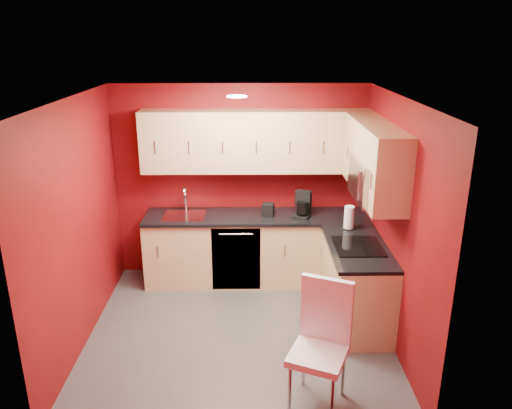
{
  "coord_description": "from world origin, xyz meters",
  "views": [
    {
      "loc": [
        0.13,
        -4.68,
        3.08
      ],
      "look_at": [
        0.19,
        0.55,
        1.27
      ],
      "focal_mm": 35.0,
      "sensor_mm": 36.0,
      "label": 1
    }
  ],
  "objects_px": {
    "sink": "(184,213)",
    "dining_chair": "(319,348)",
    "napkin_holder": "(268,210)",
    "microwave": "(374,179)",
    "coffee_maker": "(302,205)",
    "paper_towel": "(349,218)"
  },
  "relations": [
    {
      "from": "dining_chair",
      "to": "microwave",
      "type": "bearing_deg",
      "value": 85.68
    },
    {
      "from": "sink",
      "to": "coffee_maker",
      "type": "bearing_deg",
      "value": -2.97
    },
    {
      "from": "microwave",
      "to": "paper_towel",
      "type": "height_order",
      "value": "microwave"
    },
    {
      "from": "microwave",
      "to": "coffee_maker",
      "type": "xyz_separation_m",
      "value": [
        -0.63,
        0.93,
        -0.59
      ]
    },
    {
      "from": "sink",
      "to": "microwave",
      "type": "bearing_deg",
      "value": -25.6
    },
    {
      "from": "coffee_maker",
      "to": "paper_towel",
      "type": "bearing_deg",
      "value": -16.95
    },
    {
      "from": "dining_chair",
      "to": "napkin_holder",
      "type": "bearing_deg",
      "value": 122.33
    },
    {
      "from": "microwave",
      "to": "coffee_maker",
      "type": "relative_size",
      "value": 2.39
    },
    {
      "from": "sink",
      "to": "dining_chair",
      "type": "height_order",
      "value": "sink"
    },
    {
      "from": "coffee_maker",
      "to": "paper_towel",
      "type": "xyz_separation_m",
      "value": [
        0.51,
        -0.4,
        -0.02
      ]
    },
    {
      "from": "sink",
      "to": "coffee_maker",
      "type": "height_order",
      "value": "sink"
    },
    {
      "from": "microwave",
      "to": "dining_chair",
      "type": "xyz_separation_m",
      "value": [
        -0.69,
        -1.31,
        -1.1
      ]
    },
    {
      "from": "napkin_holder",
      "to": "dining_chair",
      "type": "distance_m",
      "value": 2.35
    },
    {
      "from": "microwave",
      "to": "dining_chair",
      "type": "distance_m",
      "value": 1.85
    },
    {
      "from": "napkin_holder",
      "to": "paper_towel",
      "type": "relative_size",
      "value": 0.56
    },
    {
      "from": "microwave",
      "to": "napkin_holder",
      "type": "bearing_deg",
      "value": 136.85
    },
    {
      "from": "sink",
      "to": "paper_towel",
      "type": "bearing_deg",
      "value": -13.53
    },
    {
      "from": "dining_chair",
      "to": "coffee_maker",
      "type": "bearing_deg",
      "value": 111.91
    },
    {
      "from": "coffee_maker",
      "to": "dining_chair",
      "type": "bearing_deg",
      "value": -70.54
    },
    {
      "from": "napkin_holder",
      "to": "dining_chair",
      "type": "height_order",
      "value": "dining_chair"
    },
    {
      "from": "napkin_holder",
      "to": "coffee_maker",
      "type": "bearing_deg",
      "value": -7.19
    },
    {
      "from": "sink",
      "to": "dining_chair",
      "type": "bearing_deg",
      "value": -58.81
    }
  ]
}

